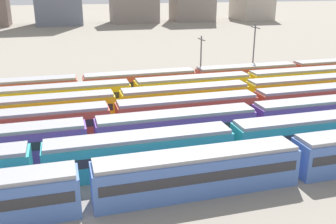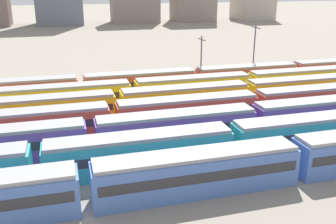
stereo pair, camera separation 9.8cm
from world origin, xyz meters
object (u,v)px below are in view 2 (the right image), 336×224
at_px(train_track_6, 247,76).
at_px(train_track_2, 322,113).
at_px(train_track_3, 255,105).
at_px(train_track_1, 231,142).
at_px(catenary_pole_1, 201,58).
at_px(catenary_pole_3, 254,50).
at_px(train_track_4, 247,94).

bearing_deg(train_track_6, train_track_2, -90.38).
xyz_separation_m(train_track_2, train_track_3, (-6.43, 5.20, 0.00)).
relative_size(train_track_1, catenary_pole_1, 8.59).
distance_m(catenary_pole_1, catenary_pole_3, 10.21).
bearing_deg(train_track_6, catenary_pole_1, 159.41).
xyz_separation_m(train_track_4, train_track_6, (5.19, 10.40, 0.00)).
distance_m(train_track_4, catenary_pole_3, 15.98).
xyz_separation_m(train_track_4, catenary_pole_3, (7.89, 13.36, 3.85)).
distance_m(train_track_1, train_track_3, 13.26).
height_order(train_track_2, train_track_3, same).
relative_size(train_track_2, train_track_6, 1.00).
xyz_separation_m(train_track_6, catenary_pole_1, (-7.48, 2.81, 2.97)).
distance_m(train_track_1, train_track_6, 29.91).
relative_size(train_track_3, catenary_pole_1, 8.59).
height_order(train_track_4, train_track_6, same).
height_order(train_track_6, catenary_pole_3, catenary_pole_3).
height_order(train_track_3, catenary_pole_3, catenary_pole_3).
bearing_deg(catenary_pole_3, train_track_2, -96.80).
bearing_deg(catenary_pole_3, train_track_6, -132.34).
bearing_deg(train_track_1, catenary_pole_3, 58.87).
xyz_separation_m(train_track_1, catenary_pole_1, (7.31, 28.81, 2.97)).
bearing_deg(train_track_4, train_track_6, 63.47).
bearing_deg(train_track_4, catenary_pole_1, 99.83).
bearing_deg(catenary_pole_3, train_track_3, -116.52).
bearing_deg(train_track_2, catenary_pole_3, 83.20).
distance_m(train_track_3, train_track_6, 16.92).
relative_size(train_track_2, catenary_pole_1, 10.76).
xyz_separation_m(train_track_2, train_track_6, (0.14, 20.80, 0.00)).
bearing_deg(train_track_4, catenary_pole_3, 59.44).
bearing_deg(train_track_3, train_track_2, -38.98).
relative_size(train_track_6, catenary_pole_3, 9.01).
height_order(train_track_2, train_track_4, same).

